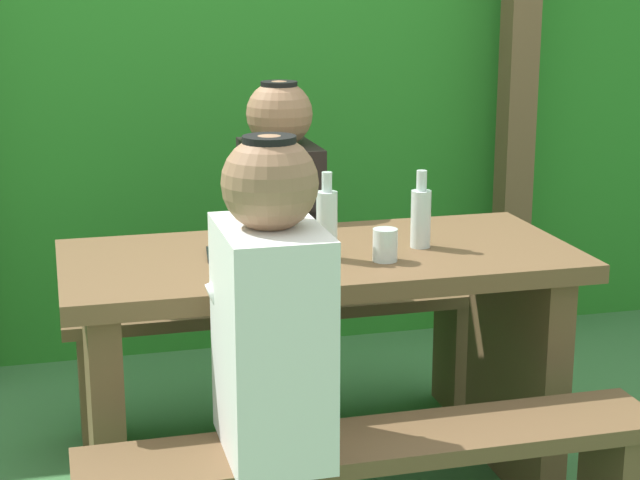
# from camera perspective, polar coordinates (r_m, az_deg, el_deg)

# --- Properties ---
(hedge_backdrop) EXTENTS (6.40, 0.84, 1.96)m
(hedge_backdrop) POSITION_cam_1_polar(r_m,az_deg,el_deg) (4.51, -5.65, 7.86)
(hedge_backdrop) COLOR #297F25
(hedge_backdrop) RESTS_ON ground_plane
(pergola_post_right) EXTENTS (0.12, 0.12, 2.07)m
(pergola_post_right) POSITION_cam_1_polar(r_m,az_deg,el_deg) (4.28, 10.67, 8.07)
(pergola_post_right) COLOR brown
(pergola_post_right) RESTS_ON ground_plane
(picnic_table) EXTENTS (1.40, 0.64, 0.75)m
(picnic_table) POSITION_cam_1_polar(r_m,az_deg,el_deg) (2.94, 0.00, -5.15)
(picnic_table) COLOR brown
(picnic_table) RESTS_ON ground_plane
(bench_far) EXTENTS (1.40, 0.24, 0.44)m
(bench_far) POSITION_cam_1_polar(r_m,az_deg,el_deg) (3.50, -2.22, -5.24)
(bench_far) COLOR brown
(bench_far) RESTS_ON ground_plane
(person_white_shirt) EXTENTS (0.25, 0.35, 0.72)m
(person_white_shirt) POSITION_cam_1_polar(r_m,az_deg,el_deg) (2.32, -2.68, -3.77)
(person_white_shirt) COLOR white
(person_white_shirt) RESTS_ON bench_near
(person_black_coat) EXTENTS (0.25, 0.35, 0.72)m
(person_black_coat) POSITION_cam_1_polar(r_m,az_deg,el_deg) (3.37, -2.16, 2.06)
(person_black_coat) COLOR black
(person_black_coat) RESTS_ON bench_far
(drinking_glass) EXTENTS (0.07, 0.07, 0.09)m
(drinking_glass) POSITION_cam_1_polar(r_m,az_deg,el_deg) (2.78, 3.55, -0.27)
(drinking_glass) COLOR silver
(drinking_glass) RESTS_ON picnic_table
(bottle_left) EXTENTS (0.06, 0.06, 0.24)m
(bottle_left) POSITION_cam_1_polar(r_m,az_deg,el_deg) (2.78, 0.40, 0.94)
(bottle_left) COLOR silver
(bottle_left) RESTS_ON picnic_table
(bottle_right) EXTENTS (0.07, 0.07, 0.22)m
(bottle_right) POSITION_cam_1_polar(r_m,az_deg,el_deg) (2.73, -3.76, 0.46)
(bottle_right) COLOR silver
(bottle_right) RESTS_ON picnic_table
(bottle_center) EXTENTS (0.06, 0.06, 0.22)m
(bottle_center) POSITION_cam_1_polar(r_m,az_deg,el_deg) (2.92, 5.49, 1.32)
(bottle_center) COLOR silver
(bottle_center) RESTS_ON picnic_table
(cell_phone) EXTENTS (0.09, 0.15, 0.01)m
(cell_phone) POSITION_cam_1_polar(r_m,az_deg,el_deg) (2.84, -5.45, -0.77)
(cell_phone) COLOR black
(cell_phone) RESTS_ON picnic_table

